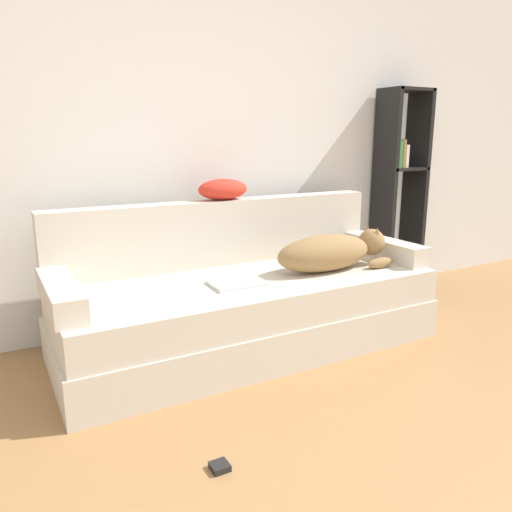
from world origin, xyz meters
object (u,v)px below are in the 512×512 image
(power_adapter, at_px, (220,467))
(laptop, at_px, (237,283))
(couch, at_px, (248,313))
(bookshelf, at_px, (400,182))
(throw_pillow, at_px, (223,189))
(dog, at_px, (332,252))

(power_adapter, bearing_deg, laptop, 59.14)
(couch, relative_size, bookshelf, 1.40)
(couch, relative_size, throw_pillow, 6.79)
(couch, relative_size, dog, 2.82)
(couch, relative_size, power_adapter, 32.40)
(dog, xyz_separation_m, bookshelf, (1.10, 0.56, 0.34))
(couch, bearing_deg, laptop, -140.05)
(laptop, relative_size, bookshelf, 0.19)
(couch, xyz_separation_m, dog, (0.53, -0.10, 0.34))
(laptop, bearing_deg, couch, 41.93)
(throw_pillow, distance_m, bookshelf, 1.60)
(dog, bearing_deg, throw_pillow, 135.87)
(bookshelf, distance_m, power_adapter, 2.83)
(bookshelf, bearing_deg, power_adapter, -147.67)
(laptop, bearing_deg, bookshelf, 19.93)
(power_adapter, bearing_deg, dog, 36.60)
(couch, bearing_deg, dog, -10.65)
(dog, distance_m, power_adapter, 1.56)
(couch, xyz_separation_m, bookshelf, (1.63, 0.46, 0.68))
(couch, height_order, bookshelf, bookshelf)
(bookshelf, xyz_separation_m, power_adapter, (-2.27, -1.44, -0.88))
(bookshelf, height_order, power_adapter, bookshelf)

